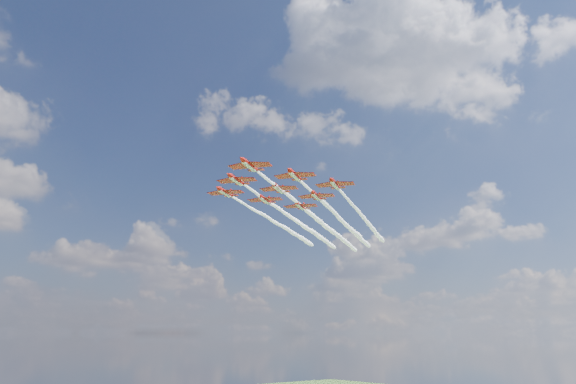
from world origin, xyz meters
name	(u,v)px	position (x,y,z in m)	size (l,w,h in m)	color
jet_lead	(307,211)	(25.28, 17.02, 73.25)	(80.67, 56.17, 2.46)	#B7100A
jet_row2_port	(338,216)	(36.88, 16.93, 73.25)	(80.67, 56.17, 2.46)	#B7100A
jet_row2_starb	(293,219)	(29.42, 27.86, 73.25)	(80.67, 56.17, 2.46)	#B7100A
jet_row3_port	(366,221)	(48.48, 16.84, 73.25)	(80.67, 56.17, 2.46)	#B7100A
jet_row3_centre	(323,224)	(41.02, 27.76, 73.25)	(80.67, 56.17, 2.46)	#B7100A
jet_row3_starb	(281,226)	(33.56, 38.69, 73.25)	(80.67, 56.17, 2.46)	#B7100A
jet_row4_port	(350,228)	(52.62, 27.67, 73.25)	(80.67, 56.17, 2.46)	#B7100A
jet_row4_starb	(310,230)	(45.16, 38.60, 73.25)	(80.67, 56.17, 2.46)	#B7100A
jet_tail	(336,234)	(56.76, 38.50, 73.25)	(80.67, 56.17, 2.46)	#B7100A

